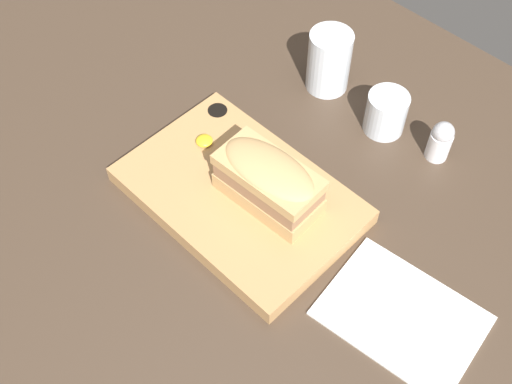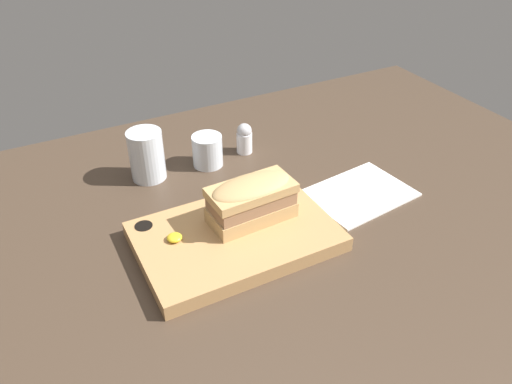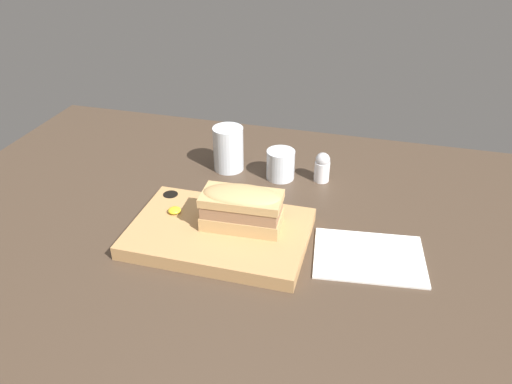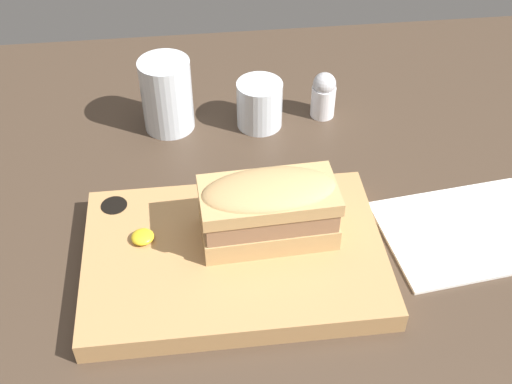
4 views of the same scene
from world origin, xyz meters
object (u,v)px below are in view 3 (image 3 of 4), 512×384
Objects in this scene: sandwich at (242,206)px; wine_glass at (281,165)px; salt_shaker at (322,167)px; water_glass at (228,151)px; napkin at (369,257)px; serving_board at (220,231)px.

wine_glass is (1.90, 23.80, -3.76)cm from sandwich.
salt_shaker is (11.06, 24.95, -3.42)cm from sandwich.
sandwich is at bearing -66.85° from water_glass.
water_glass is 42.35cm from napkin.
napkin is at bearing 0.06° from sandwich.
napkin is 28.03cm from salt_shaker.
water_glass is 12.62cm from wine_glass.
wine_glass is (12.51, -1.00, -1.39)cm from water_glass.
wine_glass is at bearing -4.59° from water_glass.
serving_board is 1.56× the size of napkin.
wine_glass is 32.23cm from napkin.
wine_glass is 0.32× the size of napkin.
serving_board is at bearing -119.98° from salt_shaker.
serving_board is at bearing -177.45° from napkin.
water_glass is 0.49× the size of napkin.
water_glass is (-10.61, 24.81, -2.37)cm from sandwich.
water_glass is 1.54× the size of wine_glass.
wine_glass is 9.24cm from salt_shaker.
water_glass is 21.70cm from salt_shaker.
serving_board is 4.90× the size of wine_glass.
napkin is (23.47, 0.03, -6.63)cm from sandwich.
salt_shaker reaches higher than napkin.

